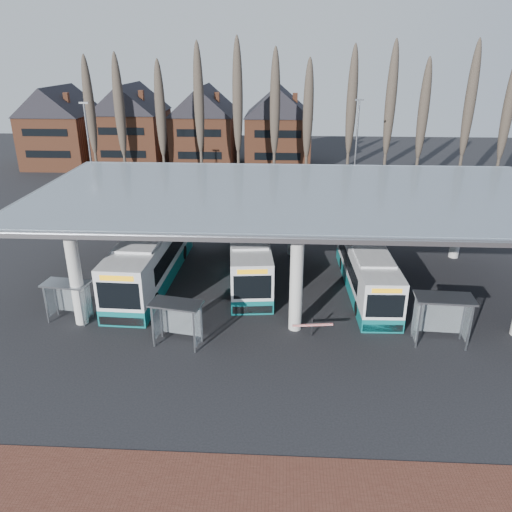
# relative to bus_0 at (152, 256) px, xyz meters

# --- Properties ---
(ground) EXTENTS (140.00, 140.00, 0.00)m
(ground) POSITION_rel_bus_0_xyz_m (9.37, -8.48, -1.66)
(ground) COLOR black
(ground) RESTS_ON ground
(station_canopy) EXTENTS (32.00, 16.00, 6.34)m
(station_canopy) POSITION_rel_bus_0_xyz_m (9.37, -0.48, 4.03)
(station_canopy) COLOR #BCBBB7
(station_canopy) RESTS_ON ground
(poplar_row) EXTENTS (45.10, 1.10, 14.50)m
(poplar_row) POSITION_rel_bus_0_xyz_m (9.37, 24.52, 7.12)
(poplar_row) COLOR #473D33
(poplar_row) RESTS_ON ground
(townhouse_row) EXTENTS (36.80, 10.30, 12.25)m
(townhouse_row) POSITION_rel_bus_0_xyz_m (-6.38, 35.52, 4.28)
(townhouse_row) COLOR brown
(townhouse_row) RESTS_ON ground
(lamp_post_a) EXTENTS (0.80, 0.16, 10.17)m
(lamp_post_a) POSITION_rel_bus_0_xyz_m (-8.63, 13.52, 3.68)
(lamp_post_a) COLOR slate
(lamp_post_a) RESTS_ON ground
(lamp_post_b) EXTENTS (0.80, 0.16, 10.17)m
(lamp_post_b) POSITION_rel_bus_0_xyz_m (15.37, 17.52, 3.68)
(lamp_post_b) COLOR slate
(lamp_post_b) RESTS_ON ground
(bus_0) EXTENTS (3.13, 12.74, 3.52)m
(bus_0) POSITION_rel_bus_0_xyz_m (0.00, 0.00, 0.00)
(bus_0) COLOR white
(bus_0) RESTS_ON ground
(bus_1) EXTENTS (3.67, 11.83, 3.23)m
(bus_1) POSITION_rel_bus_0_xyz_m (6.34, 1.24, -0.13)
(bus_1) COLOR white
(bus_1) RESTS_ON ground
(bus_2) EXTENTS (2.63, 10.89, 3.01)m
(bus_2) POSITION_rel_bus_0_xyz_m (13.97, -0.79, -0.24)
(bus_2) COLOR white
(bus_2) RESTS_ON ground
(shelter_0) EXTENTS (2.66, 1.57, 2.34)m
(shelter_0) POSITION_rel_bus_0_xyz_m (-3.36, -5.62, 0.05)
(shelter_0) COLOR gray
(shelter_0) RESTS_ON ground
(shelter_1) EXTENTS (2.82, 1.79, 2.43)m
(shelter_1) POSITION_rel_bus_0_xyz_m (3.28, -7.80, 0.11)
(shelter_1) COLOR gray
(shelter_1) RESTS_ON ground
(shelter_2) EXTENTS (2.99, 1.61, 2.71)m
(shelter_2) POSITION_rel_bus_0_xyz_m (16.87, -6.96, 0.32)
(shelter_2) COLOR gray
(shelter_2) RESTS_ON ground
(barrier) EXTENTS (2.14, 0.71, 1.07)m
(barrier) POSITION_rel_bus_0_xyz_m (10.27, -7.05, -0.83)
(barrier) COLOR black
(barrier) RESTS_ON ground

